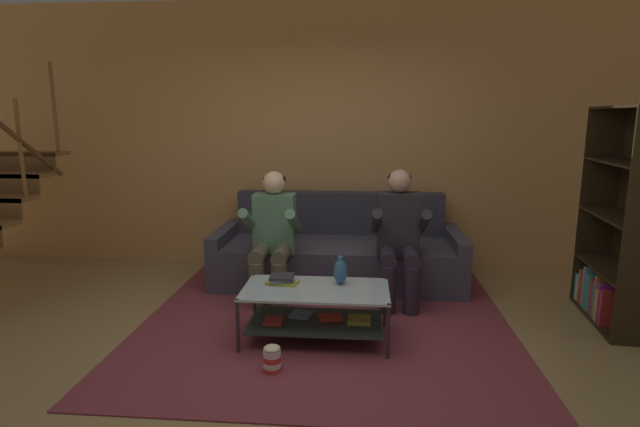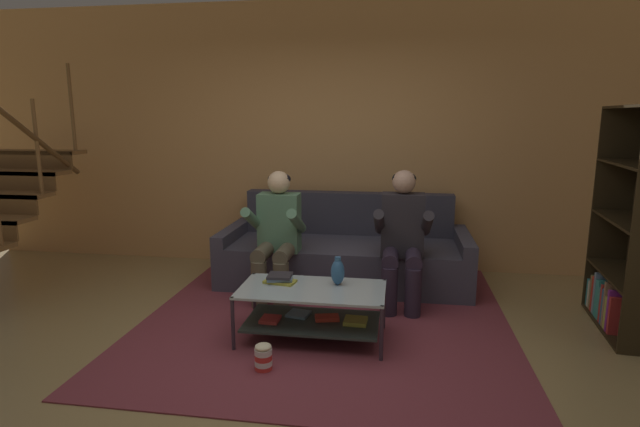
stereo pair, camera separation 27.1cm
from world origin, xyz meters
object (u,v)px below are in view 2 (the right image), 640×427
(bookshelf, at_px, (632,251))
(popcorn_tub, at_px, (263,357))
(couch, at_px, (345,254))
(vase, at_px, (338,272))
(book_stack, at_px, (280,278))
(coffee_table, at_px, (313,306))
(person_seated_left, at_px, (277,231))
(person_seated_right, at_px, (402,234))

(bookshelf, relative_size, popcorn_tub, 9.23)
(bookshelf, bearing_deg, couch, 161.04)
(couch, bearing_deg, vase, -86.37)
(book_stack, bearing_deg, bookshelf, 10.72)
(couch, bearing_deg, book_stack, -105.47)
(coffee_table, relative_size, vase, 4.97)
(coffee_table, height_order, book_stack, book_stack)
(book_stack, relative_size, popcorn_tub, 1.36)
(vase, xyz_separation_m, book_stack, (-0.45, -0.02, -0.07))
(person_seated_left, relative_size, popcorn_tub, 6.21)
(person_seated_left, xyz_separation_m, coffee_table, (0.48, -0.84, -0.38))
(person_seated_right, xyz_separation_m, bookshelf, (1.78, -0.23, -0.02))
(person_seated_left, relative_size, vase, 5.39)
(popcorn_tub, bearing_deg, person_seated_left, 99.70)
(vase, bearing_deg, person_seated_left, 132.00)
(coffee_table, distance_m, bookshelf, 2.55)
(couch, xyz_separation_m, coffee_table, (-0.09, -1.42, -0.01))
(coffee_table, bearing_deg, bookshelf, 14.00)
(person_seated_right, relative_size, bookshelf, 0.69)
(vase, distance_m, popcorn_tub, 0.87)
(person_seated_left, height_order, vase, person_seated_left)
(person_seated_right, distance_m, popcorn_tub, 1.73)
(popcorn_tub, bearing_deg, vase, 56.35)
(couch, distance_m, person_seated_right, 0.90)
(person_seated_right, distance_m, vase, 0.89)
(couch, bearing_deg, popcorn_tub, -99.90)
(person_seated_left, bearing_deg, vase, -48.00)
(couch, bearing_deg, bookshelf, -18.96)
(coffee_table, relative_size, bookshelf, 0.62)
(bookshelf, bearing_deg, coffee_table, -166.00)
(vase, bearing_deg, couch, 93.63)
(coffee_table, xyz_separation_m, book_stack, (-0.27, 0.10, 0.17))
(coffee_table, relative_size, popcorn_tub, 5.74)
(person_seated_left, height_order, coffee_table, person_seated_left)
(person_seated_left, xyz_separation_m, vase, (0.65, -0.73, -0.13))
(popcorn_tub, bearing_deg, bookshelf, 22.79)
(couch, xyz_separation_m, vase, (0.08, -1.31, 0.23))
(couch, height_order, person_seated_right, person_seated_right)
(coffee_table, xyz_separation_m, vase, (0.18, 0.11, 0.25))
(book_stack, bearing_deg, coffee_table, -19.17)
(vase, relative_size, book_stack, 0.85)
(couch, xyz_separation_m, popcorn_tub, (-0.34, -1.94, -0.19))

